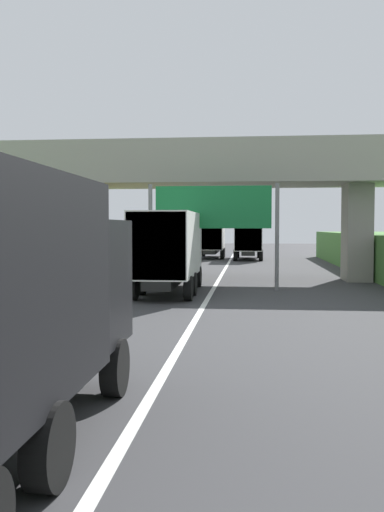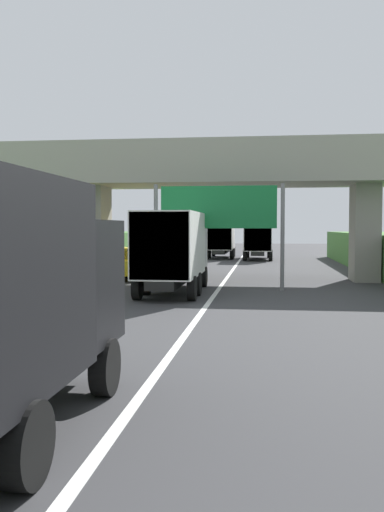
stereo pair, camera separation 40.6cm
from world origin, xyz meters
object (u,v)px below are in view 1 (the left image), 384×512
Objects in this scene: truck_blue at (212,237)px; truck_white at (248,237)px; car_yellow at (123,264)px; overhead_highway_sign at (213,213)px; construction_barrel_4 at (2,297)px; construction_barrel_5 at (44,286)px; truck_silver at (169,248)px.

truck_white is (3.35, -2.08, 0.00)m from truck_blue.
car_yellow is (-3.33, -21.72, -1.08)m from truck_blue.
overhead_highway_sign is at bearing -86.04° from truck_blue.
construction_barrel_4 is at bearing -97.59° from car_yellow.
construction_barrel_4 is 1.00× the size of construction_barrel_5.
truck_white is at bearing 86.37° from overhead_highway_sign.
truck_blue is at bearing 90.13° from truck_silver.
truck_blue is (-0.06, 27.96, 0.00)m from truck_silver.
car_yellow is at bearing 79.33° from construction_barrel_5.
construction_barrel_5 is at bearing -161.41° from truck_silver.
truck_white is (1.53, 24.19, -1.52)m from overhead_highway_sign.
car_yellow is 4.56× the size of construction_barrel_4.
car_yellow reaches higher than construction_barrel_5.
truck_silver is 7.47m from construction_barrel_4.
car_yellow is (-3.40, 6.24, -1.08)m from truck_silver.
truck_blue is 8.11× the size of construction_barrel_5.
construction_barrel_4 is (-4.88, -33.36, -1.47)m from truck_blue.
overhead_highway_sign is at bearing 44.04° from truck_silver.
overhead_highway_sign is at bearing -93.63° from truck_white.
overhead_highway_sign is 6.53× the size of construction_barrel_4.
truck_blue is 1.00× the size of truck_white.
construction_barrel_5 is (-8.17, -27.53, -1.47)m from truck_white.
overhead_highway_sign is 2.88m from truck_silver.
truck_silver is at bearing -89.87° from truck_blue.
car_yellow is (-6.69, -19.65, -1.08)m from truck_white.
construction_barrel_4 is (-6.70, -7.09, -3.00)m from overhead_highway_sign.
truck_blue is at bearing 93.96° from overhead_highway_sign.
truck_blue is (-1.82, 26.27, -1.52)m from overhead_highway_sign.
truck_blue is 3.94m from truck_white.
truck_silver is at bearing -97.24° from truck_white.
truck_silver is at bearing -135.96° from overhead_highway_sign.
construction_barrel_5 is at bearing -100.67° from car_yellow.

